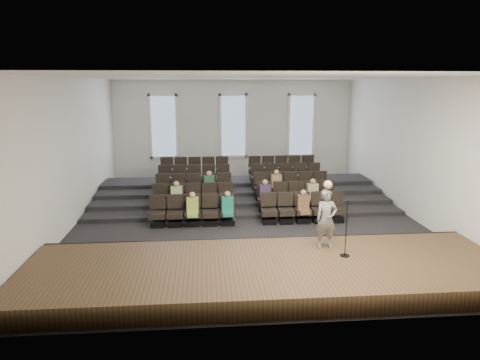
{
  "coord_description": "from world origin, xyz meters",
  "views": [
    {
      "loc": [
        -1.49,
        -14.74,
        4.77
      ],
      "look_at": [
        -0.2,
        0.5,
        1.33
      ],
      "focal_mm": 32.0,
      "sensor_mm": 36.0,
      "label": 1
    }
  ],
  "objects": [
    {
      "name": "ground",
      "position": [
        0.0,
        0.0,
        0.0
      ],
      "size": [
        14.0,
        14.0,
        0.0
      ],
      "primitive_type": "plane",
      "color": "black",
      "rests_on": "ground"
    },
    {
      "name": "ceiling",
      "position": [
        0.0,
        0.0,
        5.01
      ],
      "size": [
        12.0,
        14.0,
        0.02
      ],
      "primitive_type": "cube",
      "color": "white",
      "rests_on": "ground"
    },
    {
      "name": "wall_back",
      "position": [
        0.0,
        7.02,
        2.5
      ],
      "size": [
        12.0,
        0.04,
        5.0
      ],
      "primitive_type": "cube",
      "color": "white",
      "rests_on": "ground"
    },
    {
      "name": "wall_front",
      "position": [
        0.0,
        -7.02,
        2.5
      ],
      "size": [
        12.0,
        0.04,
        5.0
      ],
      "primitive_type": "cube",
      "color": "white",
      "rests_on": "ground"
    },
    {
      "name": "wall_left",
      "position": [
        -6.02,
        0.0,
        2.5
      ],
      "size": [
        0.04,
        14.0,
        5.0
      ],
      "primitive_type": "cube",
      "color": "white",
      "rests_on": "ground"
    },
    {
      "name": "wall_right",
      "position": [
        6.02,
        0.0,
        2.5
      ],
      "size": [
        0.04,
        14.0,
        5.0
      ],
      "primitive_type": "cube",
      "color": "white",
      "rests_on": "ground"
    },
    {
      "name": "stage",
      "position": [
        0.0,
        -5.1,
        0.25
      ],
      "size": [
        11.8,
        3.6,
        0.5
      ],
      "primitive_type": "cube",
      "color": "#4B3720",
      "rests_on": "ground"
    },
    {
      "name": "stage_lip",
      "position": [
        0.0,
        -3.33,
        0.25
      ],
      "size": [
        11.8,
        0.06,
        0.52
      ],
      "primitive_type": "cube",
      "color": "black",
      "rests_on": "ground"
    },
    {
      "name": "risers",
      "position": [
        0.0,
        3.17,
        0.2
      ],
      "size": [
        11.8,
        4.8,
        0.6
      ],
      "color": "black",
      "rests_on": "ground"
    },
    {
      "name": "seating_rows",
      "position": [
        -0.0,
        1.54,
        0.68
      ],
      "size": [
        6.8,
        4.7,
        1.67
      ],
      "color": "black",
      "rests_on": "ground"
    },
    {
      "name": "windows",
      "position": [
        0.0,
        6.95,
        2.7
      ],
      "size": [
        8.44,
        0.1,
        3.24
      ],
      "color": "white",
      "rests_on": "wall_back"
    },
    {
      "name": "audience",
      "position": [
        0.0,
        0.32,
        0.81
      ],
      "size": [
        5.45,
        2.64,
        1.1
      ],
      "color": "#9CBC4B",
      "rests_on": "seating_rows"
    },
    {
      "name": "speaker",
      "position": [
        1.69,
        -4.19,
        1.29
      ],
      "size": [
        0.61,
        0.42,
        1.59
      ],
      "primitive_type": "imported",
      "rotation": [
        0.0,
        0.0,
        0.08
      ],
      "color": "slate",
      "rests_on": "stage"
    },
    {
      "name": "mic_stand",
      "position": [
        2.02,
        -4.81,
        0.94
      ],
      "size": [
        0.25,
        0.25,
        1.47
      ],
      "color": "black",
      "rests_on": "stage"
    }
  ]
}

